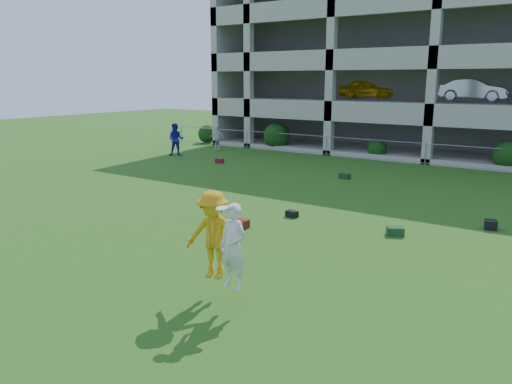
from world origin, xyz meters
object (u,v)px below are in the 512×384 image
Objects in this scene: parking_garage at (469,57)px; frisbee_contest at (217,237)px; bystander_a at (176,140)px; bystander_b at (217,138)px; crate_d at (491,225)px.

frisbee_contest is at bearing -87.27° from parking_garage.
parking_garage is (13.59, 13.94, 5.03)m from bystander_a.
frisbee_contest is 0.06× the size of parking_garage.
frisbee_contest reaches higher than bystander_b.
bystander_a is 19.73m from crate_d.
parking_garage is (-1.36, 28.60, 4.63)m from frisbee_contest.
crate_d is 0.01× the size of parking_garage.
crate_d is 21.34m from parking_garage.
bystander_a is at bearing 162.57° from crate_d.
frisbee_contest reaches higher than bystander_a.
frisbee_contest is at bearing -113.78° from crate_d.
bystander_b is (0.67, 3.16, -0.18)m from bystander_a.
bystander_b is at bearing -140.16° from parking_garage.
crate_d is 0.19× the size of frisbee_contest.
bystander_b is 20.29m from crate_d.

